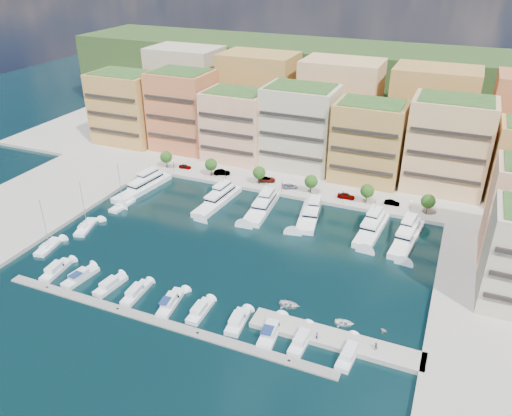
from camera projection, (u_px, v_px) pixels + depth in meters
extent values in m
plane|color=black|center=(236.00, 248.00, 119.21)|extent=(400.00, 400.00, 0.00)
cube|color=#9E998E|center=(313.00, 158.00, 169.78)|extent=(220.00, 64.00, 2.00)
cube|color=#9E998E|center=(15.00, 215.00, 134.03)|extent=(34.00, 76.00, 2.00)
cube|color=#1F3B18|center=(347.00, 119.00, 208.94)|extent=(240.00, 40.00, 58.00)
cube|color=gray|center=(156.00, 322.00, 95.77)|extent=(72.00, 2.20, 0.35)
cube|color=#9E998E|center=(335.00, 342.00, 90.93)|extent=(32.00, 5.00, 2.00)
cube|color=#C08946|center=(126.00, 109.00, 176.68)|extent=(22.00, 16.00, 24.00)
cube|color=black|center=(112.00, 115.00, 169.95)|extent=(20.24, 0.50, 0.90)
cube|color=#2A4D1E|center=(122.00, 73.00, 170.92)|extent=(19.36, 14.08, 0.80)
cube|color=#CA6743|center=(183.00, 111.00, 170.27)|extent=(20.00, 16.00, 26.00)
cube|color=black|center=(170.00, 118.00, 163.54)|extent=(18.40, 0.50, 0.90)
cube|color=#2A4D1E|center=(180.00, 72.00, 164.05)|extent=(17.60, 14.08, 0.80)
cube|color=#F2B387|center=(236.00, 126.00, 162.34)|extent=(20.00, 15.00, 22.00)
cube|color=black|center=(226.00, 134.00, 156.02)|extent=(18.40, 0.50, 0.90)
cube|color=#2A4D1E|center=(236.00, 92.00, 157.04)|extent=(17.60, 13.20, 0.80)
cube|color=beige|center=(300.00, 128.00, 156.04)|extent=(22.00, 16.00, 25.00)
cube|color=black|center=(291.00, 136.00, 149.31)|extent=(20.24, 0.50, 0.90)
cube|color=#2A4D1E|center=(301.00, 87.00, 150.05)|extent=(19.36, 14.08, 0.80)
cube|color=#B48743|center=(368.00, 143.00, 147.30)|extent=(20.00, 15.00, 23.00)
cube|color=black|center=(362.00, 152.00, 140.97)|extent=(18.40, 0.50, 0.90)
cube|color=#2A4D1E|center=(372.00, 103.00, 141.77)|extent=(17.60, 13.20, 0.80)
cube|color=tan|center=(448.00, 146.00, 140.65)|extent=(22.00, 16.00, 26.00)
cube|color=black|center=(446.00, 156.00, 133.92)|extent=(20.24, 0.50, 0.90)
cube|color=#2A4D1E|center=(457.00, 99.00, 134.43)|extent=(19.36, 14.08, 0.80)
cube|color=beige|center=(187.00, 88.00, 191.08)|extent=(26.00, 18.00, 30.00)
cube|color=#B48743|center=(259.00, 96.00, 180.75)|extent=(26.00, 18.00, 30.00)
cube|color=tan|center=(340.00, 105.00, 170.41)|extent=(26.00, 18.00, 30.00)
cube|color=#C08946|center=(431.00, 115.00, 160.08)|extent=(26.00, 18.00, 30.00)
cylinder|color=#473323|center=(167.00, 164.00, 159.15)|extent=(0.24, 0.24, 3.00)
sphere|color=#1C4112|center=(166.00, 157.00, 158.10)|extent=(3.80, 3.80, 3.80)
cylinder|color=#473323|center=(211.00, 171.00, 153.64)|extent=(0.24, 0.24, 3.00)
sphere|color=#1C4112|center=(211.00, 165.00, 152.59)|extent=(3.80, 3.80, 3.80)
cylinder|color=#473323|center=(259.00, 180.00, 148.13)|extent=(0.24, 0.24, 3.00)
sphere|color=#1C4112|center=(259.00, 173.00, 147.08)|extent=(3.80, 3.80, 3.80)
cylinder|color=#473323|center=(311.00, 189.00, 142.62)|extent=(0.24, 0.24, 3.00)
sphere|color=#1C4112|center=(311.00, 181.00, 141.57)|extent=(3.80, 3.80, 3.80)
cylinder|color=#473323|center=(366.00, 198.00, 137.11)|extent=(0.24, 0.24, 3.00)
sphere|color=#1C4112|center=(367.00, 191.00, 136.06)|extent=(3.80, 3.80, 3.80)
cylinder|color=#473323|center=(427.00, 209.00, 131.60)|extent=(0.24, 0.24, 3.00)
sphere|color=#1C4112|center=(428.00, 201.00, 130.55)|extent=(3.80, 3.80, 3.80)
cylinder|color=black|center=(174.00, 167.00, 155.66)|extent=(0.10, 0.10, 4.00)
sphere|color=#FFF2CC|center=(173.00, 160.00, 154.71)|extent=(0.30, 0.30, 0.30)
cylinder|color=black|center=(225.00, 176.00, 149.46)|extent=(0.10, 0.10, 4.00)
sphere|color=#FFF2CC|center=(225.00, 169.00, 148.51)|extent=(0.30, 0.30, 0.30)
cylinder|color=black|center=(282.00, 186.00, 143.26)|extent=(0.10, 0.10, 4.00)
sphere|color=#FFF2CC|center=(282.00, 179.00, 142.31)|extent=(0.30, 0.30, 0.30)
cylinder|color=black|center=(343.00, 196.00, 137.06)|extent=(0.10, 0.10, 4.00)
sphere|color=#FFF2CC|center=(344.00, 190.00, 136.11)|extent=(0.30, 0.30, 0.30)
cylinder|color=black|center=(410.00, 208.00, 130.86)|extent=(0.10, 0.10, 4.00)
sphere|color=#FFF2CC|center=(411.00, 201.00, 129.91)|extent=(0.30, 0.30, 0.30)
cube|color=white|center=(143.00, 189.00, 147.21)|extent=(7.08, 22.14, 2.30)
cube|color=white|center=(146.00, 180.00, 148.03)|extent=(5.07, 12.33, 1.80)
cube|color=black|center=(146.00, 180.00, 148.03)|extent=(5.13, 12.39, 0.55)
cube|color=white|center=(149.00, 173.00, 148.71)|extent=(3.43, 6.81, 1.40)
cylinder|color=#B2B2B7|center=(151.00, 167.00, 149.03)|extent=(0.14, 0.14, 1.80)
cube|color=white|center=(217.00, 203.00, 139.44)|extent=(5.97, 20.56, 2.30)
cube|color=white|center=(220.00, 193.00, 140.14)|extent=(4.46, 11.40, 1.80)
cube|color=black|center=(220.00, 193.00, 140.14)|extent=(4.53, 11.47, 0.55)
cube|color=white|center=(223.00, 186.00, 140.72)|extent=(3.10, 6.27, 1.40)
cylinder|color=#B2B2B7|center=(225.00, 179.00, 140.97)|extent=(0.14, 0.14, 1.80)
cube|color=white|center=(261.00, 210.00, 135.67)|extent=(6.23, 18.93, 2.30)
cube|color=white|center=(264.00, 200.00, 136.24)|extent=(4.73, 10.51, 1.80)
cube|color=black|center=(264.00, 200.00, 136.24)|extent=(4.80, 10.58, 0.55)
cube|color=white|center=(266.00, 193.00, 136.71)|extent=(3.32, 5.79, 1.40)
cylinder|color=#B2B2B7|center=(268.00, 186.00, 136.87)|extent=(0.14, 0.14, 1.80)
cube|color=white|center=(309.00, 218.00, 131.65)|extent=(7.43, 17.77, 2.30)
cube|color=white|center=(311.00, 208.00, 132.10)|extent=(5.33, 9.98, 1.80)
cube|color=black|center=(311.00, 208.00, 132.10)|extent=(5.40, 10.05, 0.55)
cube|color=white|center=(313.00, 201.00, 132.48)|extent=(3.61, 5.56, 1.40)
cylinder|color=#B2B2B7|center=(315.00, 194.00, 132.58)|extent=(0.14, 0.14, 1.80)
cube|color=black|center=(309.00, 219.00, 131.85)|extent=(7.48, 17.83, 0.35)
cube|color=white|center=(371.00, 231.00, 125.43)|extent=(5.99, 18.76, 2.30)
cube|color=white|center=(374.00, 221.00, 125.98)|extent=(4.54, 10.41, 1.80)
cube|color=black|center=(374.00, 221.00, 125.98)|extent=(4.61, 10.47, 0.55)
cube|color=white|center=(375.00, 213.00, 126.44)|extent=(3.19, 5.73, 1.40)
cylinder|color=#B2B2B7|center=(377.00, 205.00, 126.60)|extent=(0.14, 0.14, 1.80)
cube|color=white|center=(406.00, 240.00, 121.75)|extent=(6.36, 20.40, 2.30)
cube|color=white|center=(409.00, 229.00, 122.43)|extent=(4.67, 11.34, 1.80)
cube|color=black|center=(409.00, 229.00, 122.43)|extent=(4.74, 11.41, 0.55)
cube|color=white|center=(411.00, 220.00, 123.00)|extent=(3.21, 6.25, 1.40)
cylinder|color=#B2B2B7|center=(412.00, 213.00, 123.24)|extent=(0.14, 0.14, 1.80)
cube|color=white|center=(57.00, 271.00, 110.30)|extent=(3.51, 8.75, 1.40)
cube|color=white|center=(54.00, 267.00, 109.35)|extent=(2.46, 4.29, 1.10)
cube|color=black|center=(60.00, 264.00, 110.85)|extent=(1.87, 0.30, 0.55)
cube|color=white|center=(81.00, 278.00, 107.99)|extent=(3.82, 8.84, 1.40)
cube|color=white|center=(78.00, 274.00, 107.04)|extent=(2.66, 4.35, 1.10)
cube|color=black|center=(84.00, 271.00, 108.55)|extent=(1.99, 0.35, 0.55)
cube|color=navy|center=(74.00, 274.00, 105.85)|extent=(2.24, 2.79, 0.12)
cube|color=white|center=(111.00, 286.00, 105.26)|extent=(3.46, 8.22, 1.40)
cube|color=white|center=(109.00, 282.00, 104.33)|extent=(2.43, 4.03, 1.10)
cube|color=black|center=(114.00, 279.00, 105.75)|extent=(1.84, 0.31, 0.55)
cube|color=white|center=(136.00, 294.00, 103.03)|extent=(2.87, 8.56, 1.40)
cube|color=white|center=(134.00, 290.00, 102.08)|extent=(2.11, 4.14, 1.10)
cube|color=black|center=(139.00, 286.00, 103.58)|extent=(1.77, 0.19, 0.55)
cube|color=white|center=(171.00, 304.00, 100.17)|extent=(3.67, 9.39, 1.40)
cube|color=white|center=(169.00, 300.00, 99.19)|extent=(2.51, 4.60, 1.10)
cube|color=black|center=(174.00, 296.00, 100.80)|extent=(1.80, 0.33, 0.55)
cube|color=navy|center=(166.00, 301.00, 97.94)|extent=(2.10, 2.95, 0.12)
cube|color=white|center=(200.00, 312.00, 97.87)|extent=(2.79, 7.74, 1.40)
cube|color=white|center=(199.00, 308.00, 96.96)|extent=(2.11, 3.74, 1.10)
cube|color=black|center=(203.00, 304.00, 98.33)|extent=(1.86, 0.15, 0.55)
cube|color=white|center=(238.00, 323.00, 95.08)|extent=(3.40, 7.73, 1.40)
cube|color=white|center=(237.00, 319.00, 94.17)|extent=(2.46, 3.78, 1.10)
cube|color=black|center=(240.00, 315.00, 95.51)|extent=(2.00, 0.27, 0.55)
cube|color=white|center=(271.00, 332.00, 92.73)|extent=(3.52, 9.35, 1.40)
cube|color=white|center=(270.00, 329.00, 91.75)|extent=(2.54, 4.55, 1.10)
cube|color=black|center=(274.00, 323.00, 93.36)|extent=(2.06, 0.25, 0.55)
cube|color=navy|center=(268.00, 330.00, 90.50)|extent=(2.19, 2.89, 0.12)
cube|color=white|center=(302.00, 341.00, 90.66)|extent=(2.88, 8.49, 1.40)
cube|color=white|center=(301.00, 337.00, 89.72)|extent=(2.15, 4.11, 1.10)
cube|color=black|center=(304.00, 332.00, 91.20)|extent=(1.84, 0.17, 0.55)
cube|color=white|center=(349.00, 355.00, 87.65)|extent=(3.22, 9.06, 1.40)
cube|color=white|center=(349.00, 351.00, 86.68)|extent=(2.30, 4.41, 1.10)
cube|color=black|center=(351.00, 345.00, 88.25)|extent=(1.82, 0.24, 0.55)
cube|color=white|center=(86.00, 228.00, 127.37)|extent=(5.27, 9.32, 1.20)
cube|color=white|center=(83.00, 226.00, 126.22)|extent=(2.25, 2.62, 0.60)
cylinder|color=#B2B2B7|center=(83.00, 204.00, 124.66)|extent=(0.14, 0.14, 12.00)
cylinder|color=#B2B2B7|center=(81.00, 225.00, 125.53)|extent=(1.26, 3.86, 0.10)
cube|color=white|center=(122.00, 206.00, 137.95)|extent=(3.04, 8.46, 1.20)
cube|color=white|center=(120.00, 205.00, 136.85)|extent=(1.70, 2.15, 0.60)
cylinder|color=#B2B2B7|center=(120.00, 184.00, 135.22)|extent=(0.14, 0.14, 12.00)
cylinder|color=#B2B2B7|center=(119.00, 203.00, 136.18)|extent=(0.25, 3.76, 0.10)
cube|color=white|center=(48.00, 248.00, 118.94)|extent=(4.19, 8.35, 1.20)
cube|color=white|center=(45.00, 246.00, 117.87)|extent=(2.01, 2.26, 0.60)
cylinder|color=#B2B2B7|center=(44.00, 223.00, 116.20)|extent=(0.14, 0.14, 12.00)
cylinder|color=#B2B2B7|center=(43.00, 244.00, 117.22)|extent=(0.75, 3.55, 0.10)
imported|color=beige|center=(384.00, 330.00, 93.12)|extent=(1.67, 1.57, 0.71)
imported|color=silver|center=(289.00, 305.00, 99.66)|extent=(4.31, 3.13, 0.88)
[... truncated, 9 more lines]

